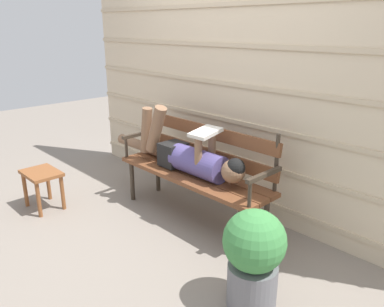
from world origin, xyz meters
TOP-DOWN VIEW (x-y plane):
  - ground_plane at (0.00, 0.00)m, footprint 12.00×12.00m
  - house_siding at (0.00, 0.55)m, footprint 4.11×0.08m
  - park_bench at (0.00, 0.13)m, footprint 1.56×0.43m
  - reclining_person at (-0.07, 0.06)m, footprint 1.73×0.26m
  - footstool at (-1.12, -0.81)m, footprint 0.38×0.28m
  - potted_plant at (1.07, -0.46)m, footprint 0.38×0.38m

SIDE VIEW (x-z plane):
  - ground_plane at x=0.00m, z-range 0.00..0.00m
  - footstool at x=-1.12m, z-range 0.10..0.47m
  - potted_plant at x=1.07m, z-range 0.03..0.67m
  - park_bench at x=0.00m, z-range 0.04..0.93m
  - reclining_person at x=-0.07m, z-range 0.30..0.86m
  - house_siding at x=0.00m, z-range 0.00..2.33m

